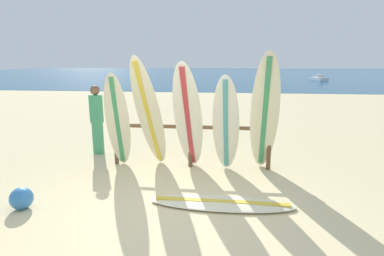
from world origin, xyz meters
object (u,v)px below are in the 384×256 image
object	(u,v)px
surfboard_leaning_left	(149,115)
small_boat_offshore	(319,78)
surfboard_leaning_center_left	(188,119)
surfboard_leaning_center	(226,126)
beach_ball	(21,198)
surfboard_leaning_far_left	(118,122)
surfboard_leaning_center_right	(265,115)
beachgoer_standing	(97,117)
surfboard_lying_on_sand	(222,203)
surfboard_rack	(190,136)

from	to	relation	value
surfboard_leaning_left	small_boat_offshore	world-z (taller)	surfboard_leaning_left
surfboard_leaning_center_left	surfboard_leaning_center	xyz separation A→B (m)	(0.74, -0.06, -0.11)
surfboard_leaning_center	beach_ball	xyz separation A→B (m)	(-3.06, -1.77, -0.83)
surfboard_leaning_far_left	surfboard_leaning_center_right	bearing A→B (deg)	-0.06
surfboard_leaning_left	beach_ball	distance (m)	2.61
beachgoer_standing	surfboard_leaning_center	bearing A→B (deg)	-19.76
surfboard_leaning_left	surfboard_leaning_center_right	world-z (taller)	surfboard_leaning_center_right
beachgoer_standing	small_boat_offshore	world-z (taller)	beachgoer_standing
beachgoer_standing	surfboard_leaning_center_right	bearing A→B (deg)	-14.30
surfboard_leaning_center_left	surfboard_lying_on_sand	world-z (taller)	surfboard_leaning_center_left
beachgoer_standing	small_boat_offshore	xyz separation A→B (m)	(13.79, 30.90, -0.66)
surfboard_leaning_center	small_boat_offshore	xyz separation A→B (m)	(10.72, 32.00, -0.74)
surfboard_lying_on_sand	beach_ball	xyz separation A→B (m)	(-3.03, -0.46, 0.13)
surfboard_leaning_left	beach_ball	xyz separation A→B (m)	(-1.54, -1.87, -0.99)
surfboard_leaning_left	surfboard_leaning_center	world-z (taller)	surfboard_leaning_left
surfboard_leaning_left	surfboard_leaning_center	distance (m)	1.54
surfboard_leaning_far_left	surfboard_leaning_center	world-z (taller)	surfboard_leaning_far_left
surfboard_leaning_center_right	surfboard_leaning_center_left	bearing A→B (deg)	-177.04
surfboard_leaning_center	surfboard_leaning_center_right	xyz separation A→B (m)	(0.73, 0.13, 0.20)
surfboard_leaning_center_right	surfboard_leaning_center	bearing A→B (deg)	-169.66
surfboard_lying_on_sand	surfboard_leaning_center_right	bearing A→B (deg)	62.05
surfboard_leaning_center	beach_ball	bearing A→B (deg)	-149.94
surfboard_leaning_far_left	surfboard_leaning_center_right	xyz separation A→B (m)	(2.93, -0.00, 0.19)
surfboard_leaning_left	beach_ball	size ratio (longest dim) A/B	6.85
surfboard_leaning_left	surfboard_lying_on_sand	bearing A→B (deg)	-43.37
surfboard_leaning_center_right	surfboard_leaning_left	bearing A→B (deg)	-178.96
surfboard_lying_on_sand	beach_ball	bearing A→B (deg)	-171.37
surfboard_rack	small_boat_offshore	bearing A→B (deg)	70.05
beachgoer_standing	surfboard_rack	bearing A→B (deg)	-16.10
surfboard_rack	surfboard_leaning_center	size ratio (longest dim) A/B	1.68
surfboard_leaning_left	surfboard_leaning_center_left	bearing A→B (deg)	-2.55
surfboard_rack	surfboard_leaning_left	bearing A→B (deg)	-156.82
surfboard_leaning_center_left	surfboard_leaning_center_right	size ratio (longest dim) A/B	0.93
surfboard_rack	beach_ball	world-z (taller)	surfboard_rack
surfboard_leaning_left	surfboard_leaning_far_left	bearing A→B (deg)	176.25
small_boat_offshore	beach_ball	distance (m)	36.48
surfboard_rack	surfboard_leaning_center_left	xyz separation A→B (m)	(0.00, -0.37, 0.44)
surfboard_leaning_center_right	beach_ball	size ratio (longest dim) A/B	7.07
surfboard_leaning_center_right	surfboard_lying_on_sand	size ratio (longest dim) A/B	1.06
beach_ball	surfboard_lying_on_sand	bearing A→B (deg)	8.63
surfboard_leaning_center_right	small_boat_offshore	world-z (taller)	surfboard_leaning_center_right
surfboard_leaning_center_right	small_boat_offshore	bearing A→B (deg)	72.59
surfboard_leaning_center_left	beach_ball	size ratio (longest dim) A/B	6.55
surfboard_leaning_center_right	small_boat_offshore	xyz separation A→B (m)	(9.99, 31.86, -0.94)
surfboard_leaning_far_left	surfboard_leaning_center_right	size ratio (longest dim) A/B	0.84
surfboard_leaning_left	surfboard_lying_on_sand	distance (m)	2.34
small_boat_offshore	surfboard_lying_on_sand	bearing A→B (deg)	-107.90
surfboard_leaning_left	beachgoer_standing	xyz separation A→B (m)	(-1.54, 1.01, -0.25)
beachgoer_standing	surfboard_leaning_far_left	bearing A→B (deg)	-47.88
surfboard_leaning_far_left	beachgoer_standing	xyz separation A→B (m)	(-0.87, 0.97, -0.09)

